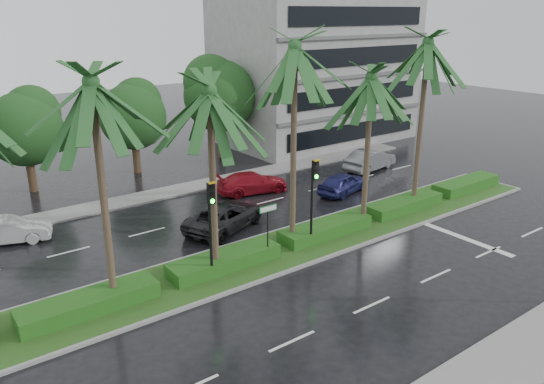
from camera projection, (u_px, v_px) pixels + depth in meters
ground at (292, 260)px, 24.46m from camera, size 120.00×120.00×0.00m
near_sidewalk at (494, 373)px, 16.71m from camera, size 40.00×2.40×0.12m
far_sidewalk at (173, 191)px, 33.53m from camera, size 40.00×2.00×0.12m
median at (278, 251)px, 25.19m from camera, size 36.00×4.00×0.15m
hedge at (278, 243)px, 25.07m from camera, size 35.20×1.40×0.60m
lane_markings at (346, 246)px, 25.85m from camera, size 34.00×13.06×0.01m
palm_row at (255, 84)px, 21.92m from camera, size 26.30×4.20×10.11m
signal_median_left at (211, 216)px, 21.45m from camera, size 0.34×0.42×4.36m
signal_median_right at (314, 190)px, 24.56m from camera, size 0.34×0.42×4.36m
street_sign at (268, 219)px, 23.57m from camera, size 0.95×0.09×2.60m
bg_trees at (124, 107)px, 35.96m from camera, size 33.10×5.47×7.90m
building at (315, 70)px, 45.79m from camera, size 16.00×10.00×12.00m
car_white at (8, 230)px, 26.06m from camera, size 2.55×4.16×1.29m
car_darkgrey at (225, 216)px, 27.73m from camera, size 4.05×5.48×1.38m
car_red at (252, 183)px, 33.28m from camera, size 2.80×4.84×1.32m
car_blue at (343, 183)px, 33.17m from camera, size 2.41×4.18×1.34m
car_grey at (370, 160)px, 38.05m from camera, size 2.30×4.72×1.49m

